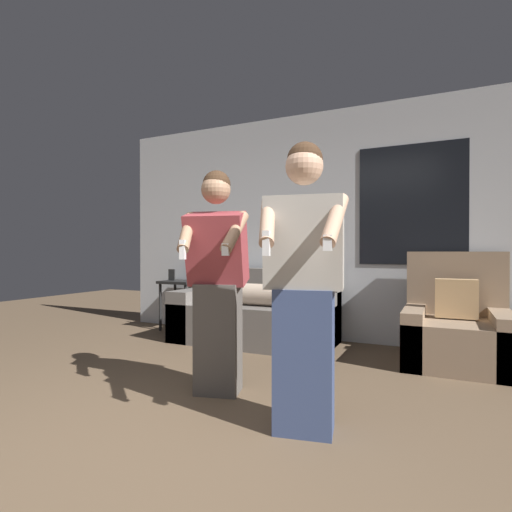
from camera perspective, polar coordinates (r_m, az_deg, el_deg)
The scene contains 7 objects.
ground_plane at distance 2.11m, azimuth -20.44°, elevation -28.97°, with size 14.00×14.00×0.00m, color brown.
wall_back at distance 4.83m, azimuth 9.53°, elevation 4.33°, with size 5.48×0.07×2.70m.
couch at distance 4.64m, azimuth -0.11°, elevation -8.45°, with size 1.81×0.90×0.84m.
armchair at distance 4.20m, azimuth 26.69°, elevation -9.30°, with size 0.89×0.93×1.04m.
side_table at distance 5.43m, azimuth -10.83°, elevation -4.70°, with size 0.48×0.40×0.81m.
person_left at distance 2.93m, azimuth -5.58°, elevation -3.66°, with size 0.50×0.58×1.63m.
person_right at distance 2.32m, azimuth 6.88°, elevation -4.24°, with size 0.50×0.52×1.67m.
Camera 1 is at (1.31, -1.28, 1.04)m, focal length 28.00 mm.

